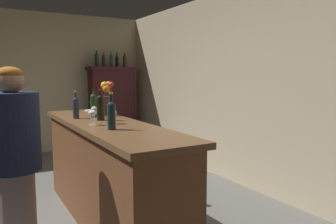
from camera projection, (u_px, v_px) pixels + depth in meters
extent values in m
cube|color=#C1B590|center=(2.00, 84.00, 5.94)|extent=(5.35, 0.12, 2.64)
cube|color=#C3B191|center=(250.00, 88.00, 4.32)|extent=(0.12, 6.91, 2.64)
cube|color=brown|center=(108.00, 176.00, 3.31)|extent=(0.57, 2.50, 0.98)
cube|color=brown|center=(107.00, 125.00, 3.25)|extent=(0.65, 2.60, 0.05)
cube|color=#3A171B|center=(112.00, 108.00, 6.72)|extent=(0.88, 0.34, 1.64)
cube|color=#3C1422|center=(111.00, 68.00, 6.63)|extent=(0.96, 0.40, 0.06)
cylinder|color=#1C3D1C|center=(94.00, 107.00, 3.63)|extent=(0.07, 0.07, 0.22)
sphere|color=#1C3D1C|center=(93.00, 97.00, 3.61)|extent=(0.07, 0.07, 0.07)
cylinder|color=#1C3D1C|center=(93.00, 94.00, 3.61)|extent=(0.02, 0.02, 0.08)
cylinder|color=black|center=(93.00, 89.00, 3.61)|extent=(0.02, 0.02, 0.02)
cylinder|color=black|center=(101.00, 110.00, 3.38)|extent=(0.08, 0.08, 0.22)
sphere|color=black|center=(100.00, 99.00, 3.37)|extent=(0.08, 0.08, 0.08)
cylinder|color=black|center=(100.00, 95.00, 3.37)|extent=(0.03, 0.03, 0.08)
cylinder|color=red|center=(100.00, 90.00, 3.36)|extent=(0.03, 0.03, 0.02)
cylinder|color=#244E2B|center=(100.00, 106.00, 3.93)|extent=(0.08, 0.08, 0.18)
sphere|color=#244E2B|center=(100.00, 99.00, 3.92)|extent=(0.08, 0.08, 0.08)
cylinder|color=#244E2B|center=(100.00, 95.00, 3.91)|extent=(0.03, 0.03, 0.09)
cylinder|color=black|center=(100.00, 91.00, 3.91)|extent=(0.03, 0.03, 0.02)
cylinder|color=#242E3E|center=(76.00, 109.00, 3.52)|extent=(0.06, 0.06, 0.20)
sphere|color=#242E3E|center=(76.00, 100.00, 3.51)|extent=(0.06, 0.06, 0.06)
cylinder|color=#242E3E|center=(76.00, 96.00, 3.50)|extent=(0.02, 0.02, 0.09)
cylinder|color=gold|center=(75.00, 91.00, 3.50)|extent=(0.03, 0.03, 0.02)
cylinder|color=#182C33|center=(112.00, 118.00, 2.82)|extent=(0.07, 0.07, 0.20)
sphere|color=#182C33|center=(111.00, 106.00, 2.81)|extent=(0.07, 0.07, 0.07)
cylinder|color=#182C33|center=(111.00, 100.00, 2.80)|extent=(0.03, 0.03, 0.10)
cylinder|color=gold|center=(111.00, 93.00, 2.79)|extent=(0.03, 0.03, 0.02)
cylinder|color=white|center=(93.00, 125.00, 3.08)|extent=(0.07, 0.07, 0.00)
cylinder|color=white|center=(93.00, 120.00, 3.07)|extent=(0.01, 0.01, 0.08)
ellipsoid|color=white|center=(92.00, 113.00, 3.07)|extent=(0.08, 0.08, 0.06)
cylinder|color=white|center=(94.00, 119.00, 3.49)|extent=(0.07, 0.07, 0.00)
cylinder|color=white|center=(94.00, 116.00, 3.49)|extent=(0.01, 0.01, 0.06)
ellipsoid|color=white|center=(94.00, 110.00, 3.48)|extent=(0.07, 0.07, 0.07)
cylinder|color=white|center=(112.00, 124.00, 3.16)|extent=(0.06, 0.06, 0.00)
cylinder|color=white|center=(112.00, 120.00, 3.15)|extent=(0.01, 0.01, 0.07)
ellipsoid|color=white|center=(112.00, 112.00, 3.15)|extent=(0.08, 0.08, 0.08)
ellipsoid|color=maroon|center=(112.00, 115.00, 3.15)|extent=(0.06, 0.06, 0.03)
cylinder|color=white|center=(93.00, 112.00, 4.12)|extent=(0.06, 0.06, 0.00)
cylinder|color=white|center=(93.00, 109.00, 4.12)|extent=(0.01, 0.01, 0.08)
ellipsoid|color=white|center=(93.00, 102.00, 4.11)|extent=(0.06, 0.06, 0.08)
cylinder|color=#4E3123|center=(107.00, 106.00, 3.79)|extent=(0.13, 0.13, 0.22)
cylinder|color=#38602D|center=(111.00, 94.00, 3.80)|extent=(0.01, 0.01, 0.22)
sphere|color=#C8313A|center=(111.00, 84.00, 3.78)|extent=(0.06, 0.06, 0.06)
cylinder|color=#38602D|center=(109.00, 94.00, 3.83)|extent=(0.01, 0.01, 0.22)
sphere|color=orange|center=(108.00, 85.00, 3.82)|extent=(0.08, 0.08, 0.08)
cylinder|color=#38602D|center=(104.00, 95.00, 3.79)|extent=(0.01, 0.01, 0.21)
sphere|color=gold|center=(104.00, 86.00, 3.78)|extent=(0.05, 0.05, 0.05)
cylinder|color=#38602D|center=(105.00, 95.00, 3.77)|extent=(0.01, 0.01, 0.21)
sphere|color=yellow|center=(104.00, 85.00, 3.76)|extent=(0.08, 0.08, 0.08)
cylinder|color=#38602D|center=(106.00, 96.00, 3.75)|extent=(0.01, 0.01, 0.18)
sphere|color=orange|center=(106.00, 89.00, 3.74)|extent=(0.08, 0.08, 0.08)
cylinder|color=#38602D|center=(108.00, 97.00, 3.77)|extent=(0.01, 0.01, 0.16)
sphere|color=orange|center=(108.00, 90.00, 3.76)|extent=(0.05, 0.05, 0.05)
cylinder|color=white|center=(92.00, 110.00, 4.27)|extent=(0.19, 0.19, 0.01)
cylinder|color=#173A23|center=(97.00, 61.00, 6.47)|extent=(0.08, 0.08, 0.23)
sphere|color=#173A23|center=(97.00, 55.00, 6.46)|extent=(0.08, 0.08, 0.08)
cylinder|color=#173A23|center=(97.00, 53.00, 6.45)|extent=(0.03, 0.03, 0.08)
cylinder|color=gold|center=(96.00, 50.00, 6.45)|extent=(0.03, 0.03, 0.02)
cylinder|color=#212432|center=(104.00, 62.00, 6.54)|extent=(0.06, 0.06, 0.20)
sphere|color=#212432|center=(104.00, 57.00, 6.53)|extent=(0.06, 0.06, 0.06)
cylinder|color=#212432|center=(104.00, 55.00, 6.53)|extent=(0.02, 0.02, 0.08)
cylinder|color=gold|center=(104.00, 52.00, 6.52)|extent=(0.02, 0.02, 0.02)
cylinder|color=#2A4A28|center=(111.00, 62.00, 6.62)|extent=(0.06, 0.06, 0.21)
sphere|color=#2A4A28|center=(111.00, 56.00, 6.61)|extent=(0.06, 0.06, 0.06)
cylinder|color=#2A4A28|center=(111.00, 54.00, 6.60)|extent=(0.02, 0.02, 0.10)
cylinder|color=gold|center=(111.00, 51.00, 6.60)|extent=(0.02, 0.02, 0.02)
cylinder|color=black|center=(117.00, 62.00, 6.68)|extent=(0.07, 0.07, 0.19)
sphere|color=black|center=(117.00, 58.00, 6.67)|extent=(0.07, 0.07, 0.07)
cylinder|color=black|center=(117.00, 55.00, 6.67)|extent=(0.02, 0.02, 0.09)
cylinder|color=black|center=(117.00, 53.00, 6.66)|extent=(0.02, 0.02, 0.02)
cylinder|color=#40311A|center=(125.00, 62.00, 6.77)|extent=(0.07, 0.07, 0.20)
sphere|color=#40311A|center=(125.00, 57.00, 6.75)|extent=(0.07, 0.07, 0.07)
cylinder|color=#40311A|center=(125.00, 55.00, 6.75)|extent=(0.03, 0.03, 0.08)
cylinder|color=gold|center=(125.00, 53.00, 6.74)|extent=(0.03, 0.03, 0.02)
cylinder|color=gray|center=(17.00, 218.00, 2.57)|extent=(0.29, 0.29, 0.77)
cylinder|color=#1D274A|center=(12.00, 132.00, 2.49)|extent=(0.40, 0.40, 0.59)
sphere|color=tan|center=(10.00, 80.00, 2.45)|extent=(0.20, 0.20, 0.20)
ellipsoid|color=#9F591C|center=(9.00, 74.00, 2.44)|extent=(0.19, 0.19, 0.11)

